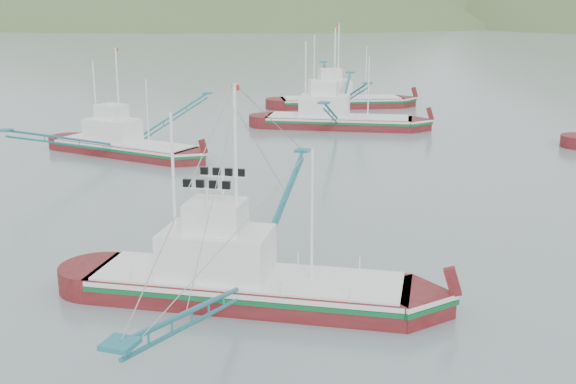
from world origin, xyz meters
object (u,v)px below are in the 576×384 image
(bg_boat_far, at_px, (337,111))
(bg_boat_extra, at_px, (341,89))
(main_boat, at_px, (243,267))
(bg_boat_left, at_px, (123,135))

(bg_boat_far, height_order, bg_boat_extra, same)
(main_boat, xyz_separation_m, bg_boat_left, (-21.79, 26.31, 0.11))
(bg_boat_left, bearing_deg, bg_boat_far, 64.62)
(bg_boat_far, bearing_deg, bg_boat_extra, 93.88)
(main_boat, bearing_deg, bg_boat_extra, 93.78)
(bg_boat_left, bearing_deg, bg_boat_extra, 83.71)
(bg_boat_far, xyz_separation_m, bg_boat_extra, (-3.41, 15.03, 0.48))
(bg_boat_far, relative_size, bg_boat_extra, 1.05)
(bg_boat_left, relative_size, bg_boat_extra, 0.93)
(main_boat, relative_size, bg_boat_far, 0.94)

